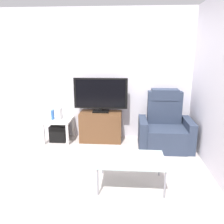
# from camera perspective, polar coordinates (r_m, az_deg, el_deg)

# --- Properties ---
(ground_plane) EXTENTS (6.40, 6.40, 0.00)m
(ground_plane) POSITION_cam_1_polar(r_m,az_deg,el_deg) (4.07, -4.80, -11.34)
(ground_plane) COLOR #BCB2AD
(wall_back) EXTENTS (6.40, 0.06, 2.60)m
(wall_back) POSITION_cam_1_polar(r_m,az_deg,el_deg) (4.79, -3.07, 8.98)
(wall_back) COLOR silver
(wall_back) RESTS_ON ground
(wall_side) EXTENTS (0.06, 4.48, 2.60)m
(wall_side) POSITION_cam_1_polar(r_m,az_deg,el_deg) (3.85, 23.73, 6.28)
(wall_side) COLOR silver
(wall_side) RESTS_ON ground
(tv_stand) EXTENTS (0.83, 0.44, 0.59)m
(tv_stand) POSITION_cam_1_polar(r_m,az_deg,el_deg) (4.73, -2.73, -3.55)
(tv_stand) COLOR brown
(tv_stand) RESTS_ON ground
(television) EXTENTS (1.06, 0.20, 0.68)m
(television) POSITION_cam_1_polar(r_m,az_deg,el_deg) (4.58, -2.80, 4.36)
(television) COLOR black
(television) RESTS_ON tv_stand
(recliner_armchair) EXTENTS (0.98, 0.78, 1.08)m
(recliner_armchair) POSITION_cam_1_polar(r_m,az_deg,el_deg) (4.50, 12.85, -3.88)
(recliner_armchair) COLOR #2D384C
(recliner_armchair) RESTS_ON ground
(side_table) EXTENTS (0.54, 0.54, 0.45)m
(side_table) POSITION_cam_1_polar(r_m,az_deg,el_deg) (4.82, -13.03, -2.50)
(side_table) COLOR white
(side_table) RESTS_ON ground
(subwoofer_box) EXTENTS (0.32, 0.32, 0.32)m
(subwoofer_box) POSITION_cam_1_polar(r_m,az_deg,el_deg) (4.89, -12.88, -4.98)
(subwoofer_box) COLOR black
(subwoofer_box) RESTS_ON ground
(book_upright) EXTENTS (0.03, 0.11, 0.19)m
(book_upright) POSITION_cam_1_polar(r_m,az_deg,el_deg) (4.79, -14.36, -0.63)
(book_upright) COLOR #3366B2
(book_upright) RESTS_ON side_table
(game_console) EXTENTS (0.07, 0.20, 0.22)m
(game_console) POSITION_cam_1_polar(r_m,az_deg,el_deg) (4.77, -12.72, -0.38)
(game_console) COLOR white
(game_console) RESTS_ON side_table
(coffee_table) EXTENTS (0.90, 0.60, 0.39)m
(coffee_table) POSITION_cam_1_polar(r_m,az_deg,el_deg) (3.20, 4.72, -11.74)
(coffee_table) COLOR #B2C6C1
(coffee_table) RESTS_ON ground
(cell_phone) EXTENTS (0.15, 0.16, 0.01)m
(cell_phone) POSITION_cam_1_polar(r_m,az_deg,el_deg) (3.25, 3.69, -10.67)
(cell_phone) COLOR #B7B7BC
(cell_phone) RESTS_ON coffee_table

